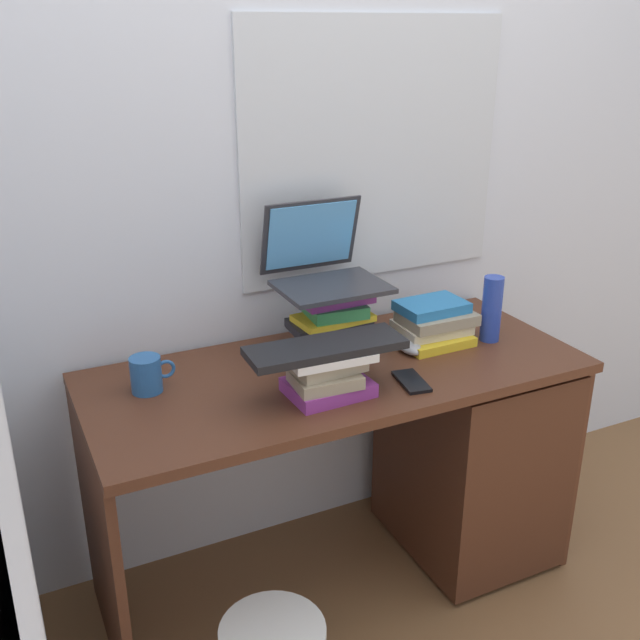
% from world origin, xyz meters
% --- Properties ---
extents(ground_plane, '(6.00, 6.00, 0.00)m').
position_xyz_m(ground_plane, '(0.00, 0.00, 0.00)').
color(ground_plane, brown).
extents(wall_back, '(6.00, 0.06, 2.60)m').
position_xyz_m(wall_back, '(0.00, 0.35, 1.30)').
color(wall_back, silver).
rests_on(wall_back, ground).
extents(desk, '(1.44, 0.62, 0.75)m').
position_xyz_m(desk, '(0.37, -0.02, 0.41)').
color(desk, '#4C2819').
rests_on(desk, ground).
extents(book_stack_tall, '(0.25, 0.20, 0.20)m').
position_xyz_m(book_stack_tall, '(0.03, 0.11, 0.85)').
color(book_stack_tall, '#2672B2').
rests_on(book_stack_tall, desk).
extents(book_stack_keyboard_riser, '(0.23, 0.17, 0.13)m').
position_xyz_m(book_stack_keyboard_riser, '(-0.10, -0.13, 0.81)').
color(book_stack_keyboard_riser, '#8C338C').
rests_on(book_stack_keyboard_riser, desk).
extents(book_stack_side, '(0.24, 0.19, 0.13)m').
position_xyz_m(book_stack_side, '(0.36, 0.05, 0.81)').
color(book_stack_side, yellow).
rests_on(book_stack_side, desk).
extents(laptop, '(0.31, 0.30, 0.24)m').
position_xyz_m(laptop, '(0.03, 0.17, 1.01)').
color(laptop, '#2D2D33').
rests_on(laptop, book_stack_tall).
extents(keyboard, '(0.43, 0.16, 0.02)m').
position_xyz_m(keyboard, '(-0.10, -0.14, 0.89)').
color(keyboard, black).
rests_on(keyboard, book_stack_keyboard_riser).
extents(computer_mouse, '(0.06, 0.10, 0.04)m').
position_xyz_m(computer_mouse, '(0.25, 0.00, 0.77)').
color(computer_mouse, '#A5A8AD').
rests_on(computer_mouse, desk).
extents(mug, '(0.12, 0.08, 0.10)m').
position_xyz_m(mug, '(-0.52, 0.09, 0.80)').
color(mug, '#265999').
rests_on(mug, desk).
extents(water_bottle, '(0.06, 0.06, 0.21)m').
position_xyz_m(water_bottle, '(0.52, -0.02, 0.85)').
color(water_bottle, '#263FA5').
rests_on(water_bottle, desk).
extents(cell_phone, '(0.09, 0.14, 0.01)m').
position_xyz_m(cell_phone, '(0.14, -0.17, 0.76)').
color(cell_phone, black).
rests_on(cell_phone, desk).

